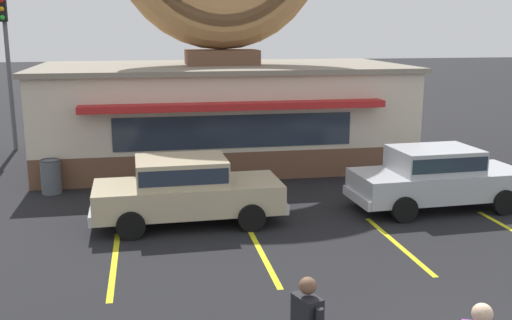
# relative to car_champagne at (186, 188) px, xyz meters

# --- Properties ---
(donut_shop_building) EXTENTS (12.30, 6.75, 10.96)m
(donut_shop_building) POSITION_rel_car_champagne_xyz_m (1.74, 6.67, 2.87)
(donut_shop_building) COLOR brown
(donut_shop_building) RESTS_ON ground
(car_champagne) EXTENTS (4.60, 2.06, 1.60)m
(car_champagne) POSITION_rel_car_champagne_xyz_m (0.00, 0.00, 0.00)
(car_champagne) COLOR #BCAD89
(car_champagne) RESTS_ON ground
(car_silver) EXTENTS (4.63, 2.13, 1.60)m
(car_silver) POSITION_rel_car_champagne_xyz_m (6.44, 0.05, 0.00)
(car_silver) COLOR #B2B5BA
(car_silver) RESTS_ON ground
(trash_bin) EXTENTS (0.57, 0.57, 0.97)m
(trash_bin) POSITION_rel_car_champagne_xyz_m (-3.58, 3.36, -0.37)
(trash_bin) COLOR #51565B
(trash_bin) RESTS_ON ground
(traffic_light_pole) EXTENTS (0.28, 0.47, 5.80)m
(traffic_light_pole) POSITION_rel_car_champagne_xyz_m (-5.86, 9.99, 2.84)
(traffic_light_pole) COLOR #595B60
(traffic_light_pole) RESTS_ON ground
(parking_stripe_left) EXTENTS (0.12, 3.60, 0.01)m
(parking_stripe_left) POSITION_rel_car_champagne_xyz_m (-1.60, -2.28, -0.87)
(parking_stripe_left) COLOR yellow
(parking_stripe_left) RESTS_ON ground
(parking_stripe_mid_left) EXTENTS (0.12, 3.60, 0.01)m
(parking_stripe_mid_left) POSITION_rel_car_champagne_xyz_m (1.40, -2.28, -0.87)
(parking_stripe_mid_left) COLOR yellow
(parking_stripe_mid_left) RESTS_ON ground
(parking_stripe_centre) EXTENTS (0.12, 3.60, 0.01)m
(parking_stripe_centre) POSITION_rel_car_champagne_xyz_m (4.40, -2.28, -0.87)
(parking_stripe_centre) COLOR yellow
(parking_stripe_centre) RESTS_ON ground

